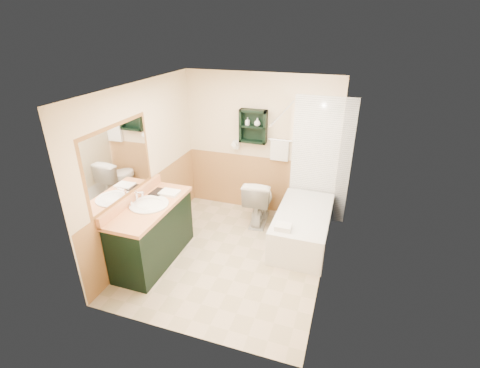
% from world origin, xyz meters
% --- Properties ---
extents(floor, '(3.00, 3.00, 0.00)m').
position_xyz_m(floor, '(0.00, 0.00, 0.00)').
color(floor, '#C1AC8D').
rests_on(floor, ground).
extents(back_wall, '(2.60, 0.04, 2.40)m').
position_xyz_m(back_wall, '(0.00, 1.52, 1.20)').
color(back_wall, '#FFF2C7').
rests_on(back_wall, ground).
extents(left_wall, '(0.04, 3.00, 2.40)m').
position_xyz_m(left_wall, '(-1.32, 0.00, 1.20)').
color(left_wall, '#FFF2C7').
rests_on(left_wall, ground).
extents(right_wall, '(0.04, 3.00, 2.40)m').
position_xyz_m(right_wall, '(1.32, 0.00, 1.20)').
color(right_wall, '#FFF2C7').
rests_on(right_wall, ground).
extents(ceiling, '(2.60, 3.00, 0.04)m').
position_xyz_m(ceiling, '(0.00, 0.00, 2.42)').
color(ceiling, white).
rests_on(ceiling, back_wall).
extents(wainscot_left, '(2.98, 2.98, 1.00)m').
position_xyz_m(wainscot_left, '(-1.29, 0.00, 0.50)').
color(wainscot_left, tan).
rests_on(wainscot_left, left_wall).
extents(wainscot_back, '(2.58, 2.58, 1.00)m').
position_xyz_m(wainscot_back, '(0.00, 1.49, 0.50)').
color(wainscot_back, tan).
rests_on(wainscot_back, back_wall).
extents(mirror_frame, '(1.30, 1.30, 1.00)m').
position_xyz_m(mirror_frame, '(-1.27, -0.55, 1.50)').
color(mirror_frame, brown).
rests_on(mirror_frame, left_wall).
extents(mirror_glass, '(1.20, 1.20, 0.90)m').
position_xyz_m(mirror_glass, '(-1.27, -0.55, 1.50)').
color(mirror_glass, white).
rests_on(mirror_glass, left_wall).
extents(tile_right, '(1.50, 1.50, 2.10)m').
position_xyz_m(tile_right, '(1.28, 0.75, 1.05)').
color(tile_right, white).
rests_on(tile_right, right_wall).
extents(tile_back, '(0.95, 0.95, 2.10)m').
position_xyz_m(tile_back, '(1.03, 1.48, 1.05)').
color(tile_back, white).
rests_on(tile_back, back_wall).
extents(tile_accent, '(1.50, 1.50, 0.10)m').
position_xyz_m(tile_accent, '(1.27, 0.75, 1.90)').
color(tile_accent, '#164D34').
rests_on(tile_accent, right_wall).
extents(wall_shelf, '(0.45, 0.15, 0.55)m').
position_xyz_m(wall_shelf, '(-0.10, 1.41, 1.55)').
color(wall_shelf, black).
rests_on(wall_shelf, back_wall).
extents(hair_dryer, '(0.10, 0.24, 0.18)m').
position_xyz_m(hair_dryer, '(-0.40, 1.43, 1.20)').
color(hair_dryer, white).
rests_on(hair_dryer, back_wall).
extents(towel_bar, '(0.40, 0.06, 0.40)m').
position_xyz_m(towel_bar, '(0.35, 1.45, 1.35)').
color(towel_bar, silver).
rests_on(towel_bar, back_wall).
extents(curtain_rod, '(0.03, 1.60, 0.03)m').
position_xyz_m(curtain_rod, '(0.53, 0.75, 2.00)').
color(curtain_rod, silver).
rests_on(curtain_rod, back_wall).
extents(shower_curtain, '(1.05, 1.05, 1.70)m').
position_xyz_m(shower_curtain, '(0.53, 0.92, 1.15)').
color(shower_curtain, beige).
rests_on(shower_curtain, curtain_rod).
extents(vanity, '(0.59, 1.39, 0.88)m').
position_xyz_m(vanity, '(-0.99, -0.42, 0.44)').
color(vanity, black).
rests_on(vanity, ground).
extents(bathtub, '(0.78, 1.50, 0.52)m').
position_xyz_m(bathtub, '(0.93, 0.68, 0.26)').
color(bathtub, silver).
rests_on(bathtub, ground).
extents(toilet, '(0.52, 0.84, 0.79)m').
position_xyz_m(toilet, '(0.12, 1.06, 0.39)').
color(toilet, silver).
rests_on(toilet, ground).
extents(counter_towel, '(0.26, 0.21, 0.04)m').
position_xyz_m(counter_towel, '(-0.89, -0.05, 0.90)').
color(counter_towel, silver).
rests_on(counter_towel, vanity).
extents(vanity_book, '(0.18, 0.03, 0.25)m').
position_xyz_m(vanity_book, '(-1.16, -0.07, 1.00)').
color(vanity_book, black).
rests_on(vanity_book, vanity).
extents(tub_towel, '(0.22, 0.18, 0.07)m').
position_xyz_m(tub_towel, '(0.73, 0.13, 0.55)').
color(tub_towel, silver).
rests_on(tub_towel, bathtub).
extents(soap_bottle_a, '(0.07, 0.13, 0.06)m').
position_xyz_m(soap_bottle_a, '(-0.19, 1.40, 1.59)').
color(soap_bottle_a, silver).
rests_on(soap_bottle_a, wall_shelf).
extents(soap_bottle_b, '(0.12, 0.14, 0.10)m').
position_xyz_m(soap_bottle_b, '(-0.03, 1.40, 1.62)').
color(soap_bottle_b, silver).
rests_on(soap_bottle_b, wall_shelf).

